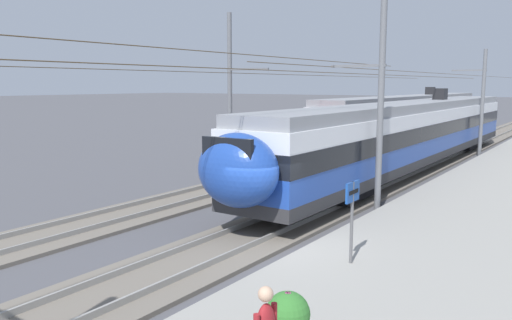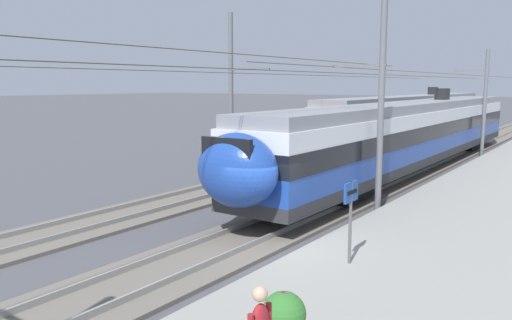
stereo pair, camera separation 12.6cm
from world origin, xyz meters
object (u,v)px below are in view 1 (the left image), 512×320
Objects in this scene: train_far_track at (410,114)px; potted_plant_platform_edge at (288,316)px; train_near_platform at (411,132)px; catenary_mast_east at (480,100)px; catenary_mast_mid at (377,103)px; catenary_mast_far_side at (232,93)px; platform_sign at (352,204)px.

potted_plant_platform_edge is at bearing -164.72° from train_far_track.
catenary_mast_east is (8.50, -1.75, 1.53)m from train_near_platform.
potted_plant_platform_edge is (-11.35, -3.01, -3.20)m from catenary_mast_mid.
catenary_mast_mid is at bearing -179.95° from catenary_mast_east.
train_far_track is at bearing 15.28° from potted_plant_platform_edge.
catenary_mast_far_side is (-6.44, 7.40, 2.11)m from train_near_platform.
train_far_track is 22.59m from catenary_mast_far_side.
catenary_mast_mid is 18.09m from catenary_mast_east.
catenary_mast_mid is 7.56m from platform_sign.
platform_sign is at bearing -164.12° from train_far_track.
catenary_mast_east is at bearing 0.05° from catenary_mast_mid.
train_near_platform is at bearing -48.93° from catenary_mast_far_side.
platform_sign is (-16.48, -3.93, -0.34)m from train_near_platform.
catenary_mast_mid is at bearing 17.43° from platform_sign.
catenary_mast_far_side is at bearing 131.07° from train_near_platform.
catenary_mast_east is at bearing -136.58° from train_far_track.
train_near_platform is 34.64× the size of potted_plant_platform_edge.
platform_sign is (-32.43, -9.23, -0.34)m from train_far_track.
catenary_mast_mid is at bearing 14.85° from potted_plant_platform_edge.
train_near_platform is 0.70× the size of catenary_mast_mid.
catenary_mast_mid is 49.65× the size of potted_plant_platform_edge.
catenary_mast_east is 23.08× the size of platform_sign.
potted_plant_platform_edge is at bearing -167.16° from train_near_platform.
train_far_track is at bearing 15.46° from catenary_mast_mid.
catenary_mast_east is 29.73m from potted_plant_platform_edge.
platform_sign is (-10.03, -11.32, -2.45)m from catenary_mast_far_side.
catenary_mast_mid is (-25.53, -7.06, 1.87)m from train_far_track.
train_far_track reaches higher than potted_plant_platform_edge.
train_near_platform is at bearing 12.84° from potted_plant_platform_edge.
train_far_track is 38.26m from potted_plant_platform_edge.
catenary_mast_mid is 23.08× the size of platform_sign.
catenary_mast_mid is (-9.58, -1.76, 1.87)m from train_near_platform.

